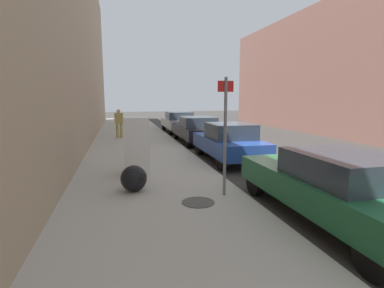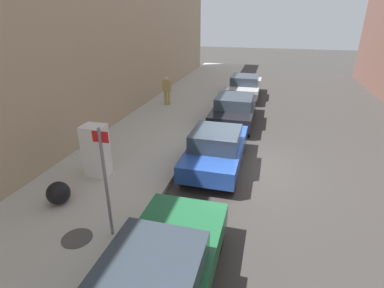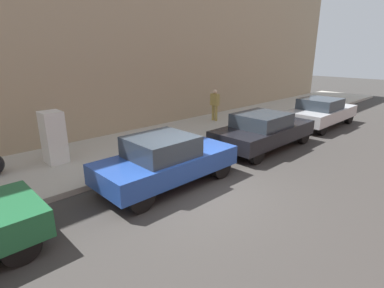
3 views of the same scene
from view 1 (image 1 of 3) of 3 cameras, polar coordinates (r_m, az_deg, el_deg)
name	(u,v)px [view 1 (image 1 of 3)]	position (r m, az deg, el deg)	size (l,w,h in m)	color
ground_plane	(248,158)	(12.09, 10.60, -2.69)	(80.00, 80.00, 0.00)	#383533
sidewalk_slab	(142,162)	(11.06, -9.50, -3.31)	(4.17, 44.00, 0.16)	#B2ADA0
building_facade_near	(44,6)	(11.37, -26.40, 22.49)	(1.69, 39.60, 10.47)	tan
discarded_refrigerator	(137,146)	(8.92, -10.51, -0.29)	(0.69, 0.62, 1.66)	white
manhole_cover	(198,202)	(6.53, 1.18, -11.03)	(0.70, 0.70, 0.02)	#47443F
street_sign_post	(225,131)	(6.74, 6.33, 2.52)	(0.36, 0.07, 2.67)	slate
trash_bag	(134,178)	(7.33, -11.04, -6.45)	(0.63, 0.63, 0.63)	black
pedestrian_walking_far	(119,122)	(17.04, -13.75, 4.18)	(0.46, 0.22, 1.58)	#A8934C
parked_sedan_green	(336,186)	(6.40, 25.76, -7.26)	(1.80, 4.78, 1.38)	#1E6038
parked_hatchback_blue	(229,142)	(11.35, 7.05, 0.40)	(1.76, 4.02, 1.44)	#23479E
parked_sedan_dark	(197,129)	(15.90, 0.94, 2.85)	(1.89, 4.47, 1.39)	black
parked_sedan_silver	(179,121)	(20.79, -2.56, 4.31)	(1.86, 4.41, 1.40)	silver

